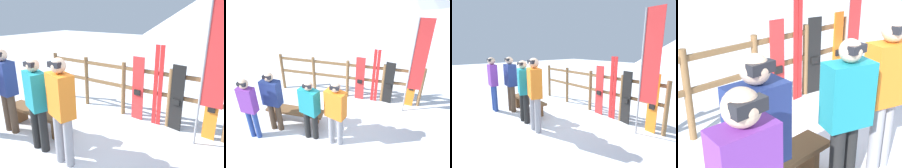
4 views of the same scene
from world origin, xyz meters
The scene contains 11 objects.
ground_plane centered at (0.00, 0.00, 0.00)m, with size 40.00×40.00×0.00m, color white.
fence centered at (0.00, 1.86, 0.74)m, with size 4.56×0.10×1.27m.
bench centered at (-1.13, 0.26, 0.32)m, with size 1.58×0.36×0.43m.
person_teal centered at (-0.50, -0.19, 0.95)m, with size 0.52×0.40×1.66m.
person_orange centered at (0.14, -0.24, 1.01)m, with size 0.52×0.39×1.75m.
person_navy centered at (-1.51, -0.11, 0.99)m, with size 0.47×0.28×1.71m.
snowboard_red centered at (0.40, 1.80, 0.72)m, with size 0.28×0.06×1.46m.
ski_pair_red centered at (0.87, 1.80, 0.87)m, with size 0.20×0.02×1.75m.
snowboard_black_stripe centered at (1.28, 1.80, 0.69)m, with size 0.28×0.10×1.39m.
snowboard_orange centered at (1.95, 1.80, 0.70)m, with size 0.24×0.07×1.41m.
rental_flag centered at (1.90, 1.48, 1.65)m, with size 0.40×0.04×2.77m.
Camera 1 is at (2.43, -2.34, 2.35)m, focal length 35.00 mm.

